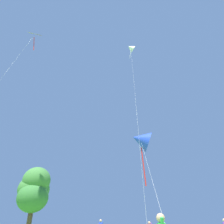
# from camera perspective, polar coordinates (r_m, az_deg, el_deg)

# --- Properties ---
(kite_yellow_diamond) EXTENTS (1.96, 8.50, 26.20)m
(kite_yellow_diamond) POSITION_cam_1_polar(r_m,az_deg,el_deg) (32.69, -21.22, 18.49)
(kite_yellow_diamond) COLOR yellow
(kite_yellow_diamond) RESTS_ON ground_plane
(kite_blue_delta) EXTENTS (2.38, 12.65, 9.73)m
(kite_blue_delta) POSITION_cam_1_polar(r_m,az_deg,el_deg) (20.18, 8.04, -7.72)
(kite_blue_delta) COLOR blue
(kite_blue_delta) RESTS_ON ground_plane
(kite_white_distant) EXTENTS (1.85, 10.69, 27.80)m
(kite_white_distant) POSITION_cam_1_polar(r_m,az_deg,el_deg) (35.66, 5.25, 17.40)
(kite_white_distant) COLOR white
(kite_white_distant) RESTS_ON ground_plane
(tree_right_cluster) EXTENTS (4.58, 4.85, 8.42)m
(tree_right_cluster) POSITION_cam_1_polar(r_m,az_deg,el_deg) (31.64, -20.89, -19.63)
(tree_right_cluster) COLOR brown
(tree_right_cluster) RESTS_ON ground_plane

